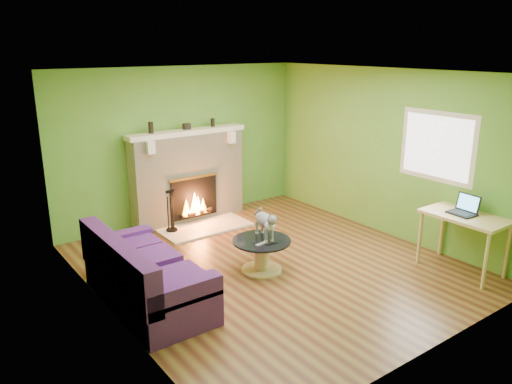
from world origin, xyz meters
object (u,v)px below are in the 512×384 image
(desk, at_px, (465,222))
(sofa, at_px, (143,277))
(coffee_table, at_px, (262,253))
(cat, at_px, (264,223))

(desk, bearing_deg, sofa, 156.16)
(coffee_table, distance_m, cat, 0.40)
(sofa, relative_size, desk, 1.80)
(desk, bearing_deg, coffee_table, 144.00)
(coffee_table, bearing_deg, desk, -36.00)
(coffee_table, distance_m, desk, 2.71)
(desk, xyz_separation_m, cat, (-2.08, 1.62, -0.05))
(sofa, xyz_separation_m, coffee_table, (1.64, -0.11, -0.08))
(sofa, bearing_deg, cat, -2.00)
(coffee_table, relative_size, desk, 0.73)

